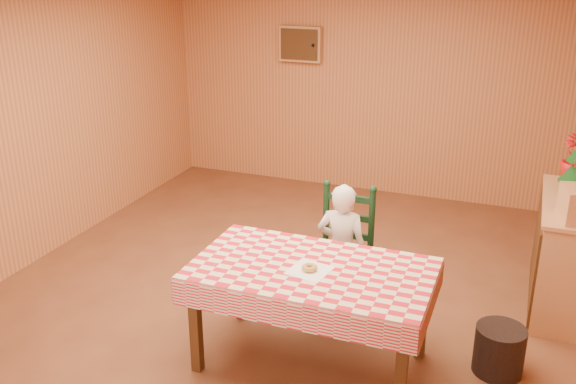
{
  "coord_description": "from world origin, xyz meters",
  "views": [
    {
      "loc": [
        1.76,
        -4.36,
        2.8
      ],
      "look_at": [
        0.0,
        0.2,
        0.95
      ],
      "focal_mm": 40.0,
      "sensor_mm": 36.0,
      "label": 1
    }
  ],
  "objects_px": {
    "dining_table": "(312,278)",
    "ladder_chair": "(343,255)",
    "seated_child": "(342,251)",
    "storage_bin": "(499,350)",
    "shelf_unit": "(569,254)"
  },
  "relations": [
    {
      "from": "dining_table",
      "to": "storage_bin",
      "type": "xyz_separation_m",
      "value": [
        1.27,
        0.38,
        -0.51
      ]
    },
    {
      "from": "storage_bin",
      "to": "ladder_chair",
      "type": "bearing_deg",
      "value": 162.09
    },
    {
      "from": "shelf_unit",
      "to": "ladder_chair",
      "type": "bearing_deg",
      "value": -156.36
    },
    {
      "from": "dining_table",
      "to": "ladder_chair",
      "type": "xyz_separation_m",
      "value": [
        0.0,
        0.79,
        -0.18
      ]
    },
    {
      "from": "dining_table",
      "to": "seated_child",
      "type": "relative_size",
      "value": 1.47
    },
    {
      "from": "dining_table",
      "to": "ladder_chair",
      "type": "height_order",
      "value": "ladder_chair"
    },
    {
      "from": "seated_child",
      "to": "dining_table",
      "type": "bearing_deg",
      "value": 90.0
    },
    {
      "from": "dining_table",
      "to": "shelf_unit",
      "type": "relative_size",
      "value": 1.34
    },
    {
      "from": "seated_child",
      "to": "ladder_chair",
      "type": "bearing_deg",
      "value": -90.0
    },
    {
      "from": "seated_child",
      "to": "shelf_unit",
      "type": "xyz_separation_m",
      "value": [
        1.7,
        0.8,
        -0.1
      ]
    },
    {
      "from": "storage_bin",
      "to": "dining_table",
      "type": "bearing_deg",
      "value": -163.41
    },
    {
      "from": "seated_child",
      "to": "storage_bin",
      "type": "height_order",
      "value": "seated_child"
    },
    {
      "from": "storage_bin",
      "to": "shelf_unit",
      "type": "bearing_deg",
      "value": 69.37
    },
    {
      "from": "dining_table",
      "to": "shelf_unit",
      "type": "xyz_separation_m",
      "value": [
        1.7,
        1.53,
        -0.22
      ]
    },
    {
      "from": "shelf_unit",
      "to": "storage_bin",
      "type": "relative_size",
      "value": 3.56
    }
  ]
}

